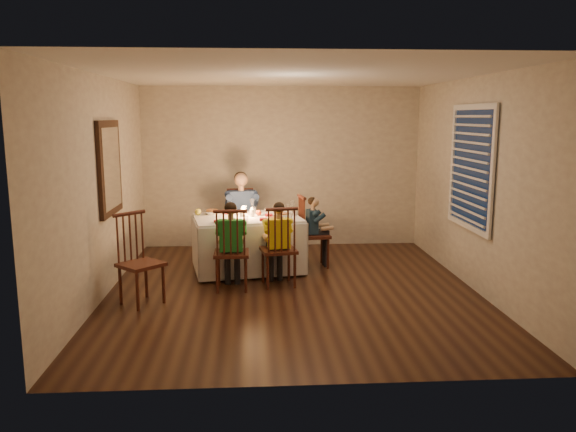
{
  "coord_description": "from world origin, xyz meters",
  "views": [
    {
      "loc": [
        -0.48,
        -6.66,
        2.12
      ],
      "look_at": [
        -0.05,
        0.15,
        0.91
      ],
      "focal_mm": 35.0,
      "sensor_mm": 36.0,
      "label": 1
    }
  ],
  "objects": [
    {
      "name": "setting_yellow",
      "position": [
        -0.17,
        0.71,
        0.77
      ],
      "size": [
        0.3,
        0.3,
        0.02
      ],
      "primitive_type": "cylinder",
      "rotation": [
        0.0,
        0.0,
        0.18
      ],
      "color": "silver",
      "rests_on": "dining_table"
    },
    {
      "name": "adult",
      "position": [
        -0.65,
        1.74,
        0.0
      ],
      "size": [
        0.54,
        0.5,
        1.3
      ],
      "primitive_type": null,
      "rotation": [
        0.0,
        0.0,
        0.12
      ],
      "color": "#304978",
      "rests_on": "ground"
    },
    {
      "name": "ceiling",
      "position": [
        0.0,
        0.0,
        2.6
      ],
      "size": [
        5.0,
        5.0,
        0.0
      ],
      "primitive_type": "plane",
      "color": "white",
      "rests_on": "wall_back"
    },
    {
      "name": "setting_green",
      "position": [
        -0.75,
        0.58,
        0.77
      ],
      "size": [
        0.3,
        0.3,
        0.02
      ],
      "primitive_type": "cylinder",
      "rotation": [
        0.0,
        0.0,
        0.18
      ],
      "color": "silver",
      "rests_on": "dining_table"
    },
    {
      "name": "window_blinds",
      "position": [
        2.21,
        0.1,
        1.5
      ],
      "size": [
        0.07,
        1.34,
        1.54
      ],
      "color": "black",
      "rests_on": "wall_right"
    },
    {
      "name": "candle_right",
      "position": [
        -0.49,
        0.96,
        0.81
      ],
      "size": [
        0.06,
        0.06,
        0.1
      ],
      "primitive_type": "cylinder",
      "color": "silver",
      "rests_on": "dining_table"
    },
    {
      "name": "setting_teal",
      "position": [
        -0.08,
        1.02,
        0.77
      ],
      "size": [
        0.3,
        0.3,
        0.02
      ],
      "primitive_type": "cylinder",
      "rotation": [
        0.0,
        0.0,
        0.18
      ],
      "color": "silver",
      "rests_on": "dining_table"
    },
    {
      "name": "chair_near_right",
      "position": [
        -0.16,
        0.22,
        0.0
      ],
      "size": [
        0.49,
        0.47,
        1.03
      ],
      "primitive_type": null,
      "rotation": [
        0.0,
        0.0,
        3.31
      ],
      "color": "#371B0F",
      "rests_on": "ground"
    },
    {
      "name": "chair_end",
      "position": [
        0.39,
        1.1,
        0.0
      ],
      "size": [
        0.46,
        0.48,
        1.03
      ],
      "primitive_type": null,
      "rotation": [
        0.0,
        0.0,
        1.71
      ],
      "color": "#371B0F",
      "rests_on": "ground"
    },
    {
      "name": "candle_left",
      "position": [
        -0.63,
        0.94,
        0.81
      ],
      "size": [
        0.06,
        0.06,
        0.1
      ],
      "primitive_type": "cylinder",
      "color": "silver",
      "rests_on": "dining_table"
    },
    {
      "name": "setting_adult",
      "position": [
        -0.65,
        1.24,
        0.77
      ],
      "size": [
        0.3,
        0.3,
        0.02
      ],
      "primitive_type": "cylinder",
      "rotation": [
        0.0,
        0.0,
        0.18
      ],
      "color": "silver",
      "rests_on": "dining_table"
    },
    {
      "name": "ground",
      "position": [
        0.0,
        0.0,
        0.0
      ],
      "size": [
        5.0,
        5.0,
        0.0
      ],
      "primitive_type": "plane",
      "color": "black",
      "rests_on": "ground"
    },
    {
      "name": "squash",
      "position": [
        -1.25,
        1.14,
        0.8
      ],
      "size": [
        0.09,
        0.09,
        0.09
      ],
      "primitive_type": "sphere",
      "color": "#F9ED41",
      "rests_on": "dining_table"
    },
    {
      "name": "chair_extra",
      "position": [
        -1.75,
        -0.4,
        0.0
      ],
      "size": [
        0.6,
        0.6,
        1.05
      ],
      "primitive_type": null,
      "rotation": [
        0.0,
        0.0,
        0.8
      ],
      "color": "#371B0F",
      "rests_on": "ground"
    },
    {
      "name": "dining_table",
      "position": [
        -0.56,
        0.95,
        0.54
      ],
      "size": [
        1.62,
        1.29,
        0.73
      ],
      "rotation": [
        0.0,
        0.0,
        0.18
      ],
      "color": "silver",
      "rests_on": "ground"
    },
    {
      "name": "serving_bowl",
      "position": [
        -1.06,
        1.17,
        0.78
      ],
      "size": [
        0.24,
        0.24,
        0.05
      ],
      "primitive_type": "imported",
      "rotation": [
        0.0,
        0.0,
        0.18
      ],
      "color": "silver",
      "rests_on": "dining_table"
    },
    {
      "name": "child_teal",
      "position": [
        0.39,
        1.1,
        0.0
      ],
      "size": [
        0.33,
        0.35,
        1.01
      ],
      "primitive_type": null,
      "rotation": [
        0.0,
        0.0,
        1.71
      ],
      "color": "#182C3C",
      "rests_on": "ground"
    },
    {
      "name": "child_yellow",
      "position": [
        -0.16,
        0.22,
        0.0
      ],
      "size": [
        0.41,
        0.38,
        1.07
      ],
      "primitive_type": null,
      "rotation": [
        0.0,
        0.0,
        3.31
      ],
      "color": "yellow",
      "rests_on": "ground"
    },
    {
      "name": "child_green",
      "position": [
        -0.75,
        0.09,
        0.0
      ],
      "size": [
        0.37,
        0.34,
        1.1
      ],
      "primitive_type": null,
      "rotation": [
        0.0,
        0.0,
        3.15
      ],
      "color": "green",
      "rests_on": "ground"
    },
    {
      "name": "chair_adult",
      "position": [
        -0.65,
        1.74,
        0.0
      ],
      "size": [
        0.47,
        0.45,
        1.03
      ],
      "primitive_type": null,
      "rotation": [
        0.0,
        0.0,
        0.12
      ],
      "color": "#371B0F",
      "rests_on": "ground"
    },
    {
      "name": "orange_fruit",
      "position": [
        -0.4,
        1.03,
        0.8
      ],
      "size": [
        0.08,
        0.08,
        0.08
      ],
      "primitive_type": "sphere",
      "color": "#DF4A12",
      "rests_on": "dining_table"
    },
    {
      "name": "wall_mirror",
      "position": [
        -2.22,
        0.3,
        1.5
      ],
      "size": [
        0.06,
        0.95,
        1.15
      ],
      "color": "black",
      "rests_on": "wall_left"
    },
    {
      "name": "wall_right",
      "position": [
        2.25,
        0.0,
        1.3
      ],
      "size": [
        0.02,
        5.0,
        2.6
      ],
      "primitive_type": "cube",
      "color": "beige",
      "rests_on": "ground"
    },
    {
      "name": "wall_left",
      "position": [
        -2.25,
        0.0,
        1.3
      ],
      "size": [
        0.02,
        5.0,
        2.6
      ],
      "primitive_type": "cube",
      "color": "beige",
      "rests_on": "ground"
    },
    {
      "name": "chair_near_left",
      "position": [
        -0.75,
        0.09,
        0.0
      ],
      "size": [
        0.43,
        0.41,
        1.03
      ],
      "primitive_type": null,
      "rotation": [
        0.0,
        0.0,
        3.15
      ],
      "color": "#371B0F",
      "rests_on": "ground"
    },
    {
      "name": "wall_back",
      "position": [
        0.0,
        2.5,
        1.3
      ],
      "size": [
        4.5,
        0.02,
        2.6
      ],
      "primitive_type": "cube",
      "color": "beige",
      "rests_on": "ground"
    }
  ]
}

